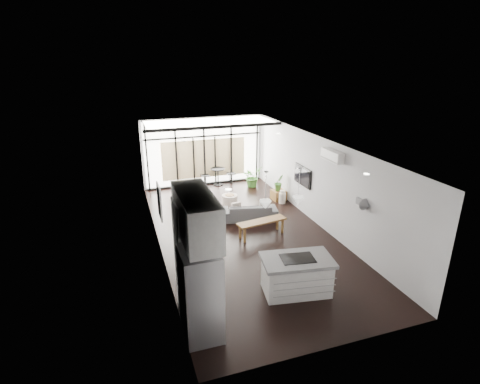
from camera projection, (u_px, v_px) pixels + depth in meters
floor at (243, 234)px, 11.39m from camera, size 5.00×10.00×0.00m
ceiling at (243, 143)px, 10.43m from camera, size 5.00×10.00×0.00m
wall_left at (156, 200)px, 10.17m from camera, size 0.02×10.00×2.80m
wall_right at (319, 182)px, 11.66m from camera, size 0.02×10.00×2.80m
wall_back at (204, 151)px, 15.36m from camera, size 5.00×0.02×2.80m
wall_front at (337, 284)px, 6.46m from camera, size 5.00×0.02×2.80m
glazing at (204, 152)px, 15.26m from camera, size 5.00×0.20×2.80m
skylight at (209, 122)px, 14.00m from camera, size 4.70×1.90×0.06m
neighbour_building at (204, 159)px, 15.42m from camera, size 3.50×0.02×1.60m
island at (296, 275)px, 8.47m from camera, size 1.70×1.17×0.86m
cooktop at (297, 258)px, 8.32m from camera, size 0.81×0.60×0.01m
fridge at (201, 294)px, 7.01m from camera, size 0.70×0.88×1.82m
appliance_column at (192, 257)px, 7.61m from camera, size 0.64×0.67×2.49m
upper_cabinets at (196, 216)px, 6.84m from camera, size 0.62×1.75×0.86m
pendant_left at (265, 205)px, 8.22m from camera, size 0.26×0.26×0.18m
pendant_right at (298, 201)px, 8.46m from camera, size 0.26×0.26×0.18m
sofa at (250, 209)px, 12.31m from camera, size 1.88×0.90×0.71m
console_bench at (262, 228)px, 11.19m from camera, size 1.57×0.62×0.49m
pouf at (230, 201)px, 13.34m from camera, size 0.62×0.62×0.45m
crate at (278, 195)px, 14.04m from camera, size 0.51×0.51×0.36m
plant_tall at (252, 179)px, 15.38m from camera, size 1.07×1.11×0.67m
plant_crate at (279, 187)px, 13.93m from camera, size 0.45×0.69×0.28m
milk_can at (282, 197)px, 13.68m from camera, size 0.27×0.27×0.49m
bistro_set at (218, 177)px, 15.57m from camera, size 1.56×0.72×0.73m
tv at (303, 176)px, 12.57m from camera, size 0.05×1.10×0.65m
ac_unit at (332, 156)px, 10.55m from camera, size 0.22×0.90×0.30m
framed_art at (159, 202)px, 9.68m from camera, size 0.04×0.70×0.90m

